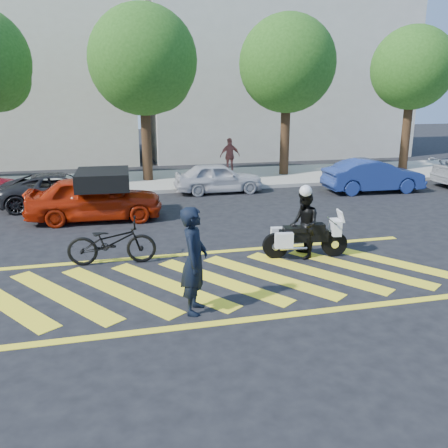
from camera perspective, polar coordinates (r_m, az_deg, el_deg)
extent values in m
plane|color=black|center=(10.29, -3.08, -7.09)|extent=(90.00, 90.00, 0.00)
cube|color=#9E998E|center=(21.76, -9.10, 5.10)|extent=(60.00, 5.00, 0.15)
cube|color=yellow|center=(10.37, -25.00, -8.42)|extent=(2.43, 3.21, 0.01)
cube|color=yellow|center=(10.20, -18.89, -8.16)|extent=(2.43, 3.21, 0.01)
cube|color=yellow|center=(10.14, -12.64, -7.80)|extent=(2.43, 3.21, 0.01)
cube|color=yellow|center=(10.20, -6.42, -7.35)|extent=(2.43, 3.21, 0.01)
cube|color=yellow|center=(10.39, -0.35, -6.83)|extent=(2.43, 3.21, 0.01)
cube|color=yellow|center=(10.68, 5.43, -6.26)|extent=(2.43, 3.21, 0.01)
cube|color=yellow|center=(11.07, 10.84, -5.66)|extent=(2.43, 3.21, 0.01)
cube|color=yellow|center=(11.56, 15.83, -5.07)|extent=(2.43, 3.21, 0.01)
cube|color=yellow|center=(12.12, 20.38, -4.50)|extent=(2.43, 3.21, 0.01)
cube|color=yellow|center=(8.60, -0.63, -11.82)|extent=(12.00, 0.20, 0.01)
cube|color=yellow|center=(12.04, -4.80, -3.67)|extent=(12.00, 0.20, 0.01)
cube|color=beige|center=(32.22, 5.91, 18.24)|extent=(16.00, 8.00, 11.00)
cylinder|color=black|center=(21.50, -9.32, 10.15)|extent=(0.44, 0.44, 4.00)
sphere|color=#245316|center=(21.45, -9.72, 18.86)|extent=(4.60, 4.60, 4.60)
sphere|color=#245316|center=(21.77, -8.06, 17.05)|extent=(2.99, 2.99, 2.99)
cylinder|color=black|center=(22.96, 7.34, 10.56)|extent=(0.44, 0.44, 4.00)
sphere|color=#245316|center=(22.91, 7.63, 18.58)|extent=(4.40, 4.40, 4.40)
sphere|color=#245316|center=(23.38, 8.72, 16.85)|extent=(2.86, 2.86, 2.86)
cylinder|color=black|center=(26.01, 21.05, 10.24)|extent=(0.44, 0.44, 4.00)
sphere|color=#245316|center=(25.96, 21.74, 17.05)|extent=(4.00, 4.00, 4.00)
sphere|color=#245316|center=(26.53, 22.32, 15.63)|extent=(2.60, 2.60, 2.60)
imported|color=black|center=(8.66, -3.61, -4.41)|extent=(0.70, 0.85, 2.01)
imported|color=black|center=(11.53, -13.35, -2.11)|extent=(2.11, 0.87, 1.09)
cylinder|color=black|center=(11.74, 6.20, -2.61)|extent=(0.64, 0.22, 0.63)
cylinder|color=silver|center=(11.74, 6.20, -2.61)|extent=(0.21, 0.18, 0.19)
cylinder|color=black|center=(12.13, 13.12, -2.33)|extent=(0.64, 0.22, 0.63)
cylinder|color=silver|center=(12.13, 13.12, -2.33)|extent=(0.21, 0.18, 0.19)
cube|color=black|center=(11.83, 9.54, -1.38)|extent=(1.22, 0.41, 0.29)
cube|color=black|center=(11.85, 10.92, -0.45)|extent=(0.47, 0.34, 0.21)
cube|color=black|center=(11.72, 8.45, -0.62)|extent=(0.57, 0.39, 0.11)
cube|color=silver|center=(12.01, 13.24, -0.38)|extent=(0.26, 0.43, 0.38)
cube|color=silver|center=(11.94, 6.70, -1.26)|extent=(0.45, 0.23, 0.36)
cube|color=silver|center=(11.47, 7.23, -1.97)|extent=(0.45, 0.23, 0.36)
imported|color=black|center=(11.74, 9.61, -0.06)|extent=(0.74, 0.90, 1.68)
imported|color=#A91F07|center=(15.62, -15.28, 3.03)|extent=(4.27, 1.86, 1.43)
imported|color=black|center=(17.96, -18.91, 3.94)|extent=(4.47, 2.39, 1.19)
imported|color=#B6B6BB|center=(19.33, -0.68, 5.59)|extent=(3.57, 1.45, 1.22)
imported|color=navy|center=(20.38, 17.52, 5.56)|extent=(4.10, 1.57, 1.33)
imported|color=#9A4E46|center=(23.10, 0.72, 8.21)|extent=(1.02, 0.47, 1.70)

